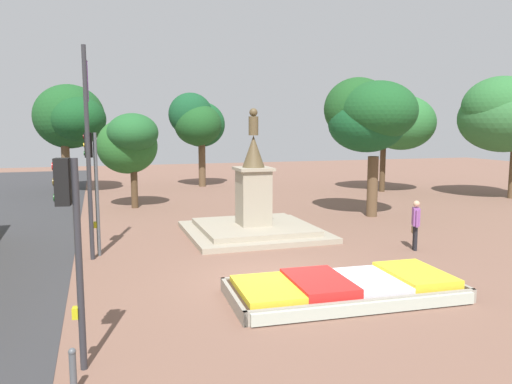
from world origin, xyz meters
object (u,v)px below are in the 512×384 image
flower_planter (346,288)px  pedestrian_with_handbag (416,222)px  banner_pole (88,148)px  statue_monument (254,214)px  traffic_light_near_crossing (71,227)px  traffic_light_mid_block (93,172)px  kerb_bollard_mid_a (73,370)px

flower_planter → pedestrian_with_handbag: 5.88m
banner_pole → pedestrian_with_handbag: 11.20m
statue_monument → traffic_light_near_crossing: 11.73m
flower_planter → traffic_light_mid_block: 8.96m
banner_pole → statue_monument: bearing=18.3°
flower_planter → pedestrian_with_handbag: (4.58, 3.61, 0.76)m
flower_planter → traffic_light_mid_block: bearing=134.3°
traffic_light_near_crossing → flower_planter: bearing=17.2°
banner_pole → kerb_bollard_mid_a: size_ratio=8.77×
traffic_light_mid_block → kerb_bollard_mid_a: (-0.35, -8.92, -2.38)m
flower_planter → banner_pole: size_ratio=0.88×
flower_planter → statue_monument: size_ratio=1.14×
banner_pole → flower_planter: bearing=-43.3°
banner_pole → traffic_light_mid_block: bearing=74.4°
statue_monument → traffic_light_near_crossing: statue_monument is taller
flower_planter → pedestrian_with_handbag: bearing=38.3°
statue_monument → kerb_bollard_mid_a: 12.32m
traffic_light_near_crossing → traffic_light_mid_block: traffic_light_mid_block is taller
traffic_light_near_crossing → pedestrian_with_handbag: size_ratio=2.16×
statue_monument → pedestrian_with_handbag: 6.19m
statue_monument → traffic_light_mid_block: 6.52m
traffic_light_near_crossing → banner_pole: size_ratio=0.56×
banner_pole → pedestrian_with_handbag: (10.68, -2.14, -2.60)m
flower_planter → banner_pole: banner_pole is taller
flower_planter → kerb_bollard_mid_a: size_ratio=7.72×
statue_monument → banner_pole: 7.01m
statue_monument → pedestrian_with_handbag: statue_monument is taller
banner_pole → pedestrian_with_handbag: size_ratio=3.89×
traffic_light_near_crossing → banner_pole: banner_pole is taller
statue_monument → kerb_bollard_mid_a: statue_monument is taller
flower_planter → pedestrian_with_handbag: pedestrian_with_handbag is taller
traffic_light_mid_block → kerb_bollard_mid_a: 9.24m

